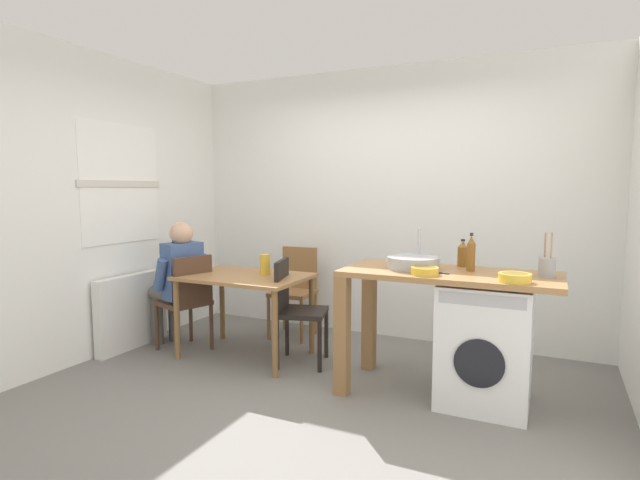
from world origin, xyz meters
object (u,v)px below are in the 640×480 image
(chair_spare_by_wall, at_px, (296,286))
(bottle_squat_brown, at_px, (471,254))
(chair_opposite, at_px, (294,305))
(bottle_tall_green, at_px, (463,254))
(mixing_bowl, at_px, (425,270))
(chair_person_seat, at_px, (188,298))
(washing_machine, at_px, (485,344))
(dining_table, at_px, (245,286))
(seated_person, at_px, (178,278))
(utensil_crock, at_px, (547,267))
(colander, at_px, (515,277))
(vase, at_px, (265,264))

(chair_spare_by_wall, distance_m, bottle_squat_brown, 2.08)
(chair_opposite, height_order, bottle_tall_green, bottle_tall_green)
(chair_opposite, height_order, chair_spare_by_wall, same)
(bottle_tall_green, distance_m, mixing_bowl, 0.50)
(bottle_squat_brown, xyz_separation_m, mixing_bowl, (-0.26, -0.28, -0.10))
(chair_person_seat, height_order, washing_machine, chair_person_seat)
(dining_table, relative_size, chair_spare_by_wall, 1.22)
(chair_spare_by_wall, bearing_deg, seated_person, 43.46)
(dining_table, xyz_separation_m, chair_spare_by_wall, (0.10, 0.77, -0.14))
(washing_machine, bearing_deg, chair_opposite, 175.01)
(dining_table, relative_size, utensil_crock, 3.67)
(chair_person_seat, xyz_separation_m, utensil_crock, (2.99, 0.07, 0.48))
(bottle_squat_brown, distance_m, utensil_crock, 0.50)
(chair_opposite, bearing_deg, utensil_crock, 71.69)
(seated_person, relative_size, mixing_bowl, 6.37)
(colander, bearing_deg, dining_table, 171.76)
(seated_person, xyz_separation_m, colander, (2.96, -0.25, 0.28))
(seated_person, relative_size, bottle_squat_brown, 4.37)
(chair_opposite, distance_m, vase, 0.47)
(chair_opposite, xyz_separation_m, utensil_crock, (1.96, -0.09, 0.48))
(dining_table, distance_m, utensil_crock, 2.46)
(chair_person_seat, distance_m, bottle_squat_brown, 2.55)
(dining_table, xyz_separation_m, mixing_bowl, (1.68, -0.31, 0.31))
(chair_opposite, bearing_deg, mixing_bowl, 58.57)
(chair_person_seat, relative_size, seated_person, 0.75)
(chair_spare_by_wall, height_order, colander, colander)
(chair_spare_by_wall, bearing_deg, bottle_tall_green, 157.47)
(utensil_crock, height_order, vase, utensil_crock)
(chair_opposite, height_order, bottle_squat_brown, bottle_squat_brown)
(vase, bearing_deg, chair_person_seat, -162.26)
(chair_spare_by_wall, xyz_separation_m, bottle_squat_brown, (1.85, -0.80, 0.54))
(chair_person_seat, relative_size, vase, 4.92)
(chair_opposite, distance_m, seated_person, 1.20)
(seated_person, bearing_deg, vase, -59.91)
(chair_person_seat, relative_size, bottle_squat_brown, 3.28)
(chair_person_seat, bearing_deg, utensil_crock, -70.07)
(dining_table, bearing_deg, chair_person_seat, -167.30)
(chair_person_seat, xyz_separation_m, chair_opposite, (1.03, 0.15, 0.00))
(chair_opposite, xyz_separation_m, seated_person, (-1.18, -0.10, 0.16))
(washing_machine, height_order, utensil_crock, utensil_crock)
(colander, relative_size, vase, 1.09)
(dining_table, xyz_separation_m, bottle_squat_brown, (1.94, -0.02, 0.40))
(colander, bearing_deg, chair_person_seat, 175.86)
(dining_table, bearing_deg, vase, 33.69)
(chair_opposite, bearing_deg, dining_table, -102.22)
(seated_person, xyz_separation_m, washing_machine, (2.77, -0.04, -0.24))
(chair_spare_by_wall, distance_m, washing_machine, 2.16)
(mixing_bowl, bearing_deg, colander, -1.98)
(seated_person, bearing_deg, colander, -76.26)
(chair_opposite, relative_size, seated_person, 0.75)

